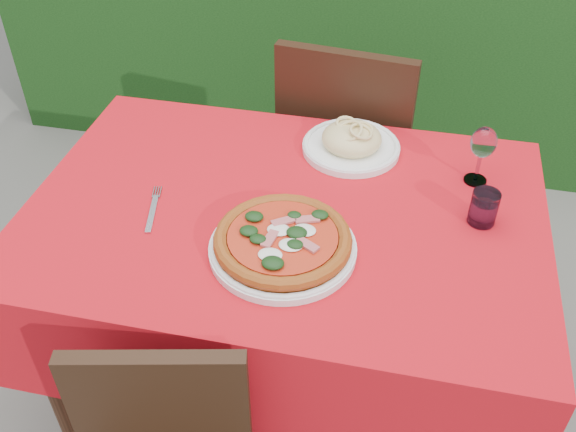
% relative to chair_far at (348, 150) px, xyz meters
% --- Properties ---
extents(ground, '(60.00, 60.00, 0.00)m').
position_rel_chair_far_xyz_m(ground, '(-0.08, -0.60, -0.53)').
color(ground, '#615D57').
rests_on(ground, ground).
extents(dining_table, '(1.26, 0.86, 0.75)m').
position_rel_chair_far_xyz_m(dining_table, '(-0.08, -0.60, 0.06)').
color(dining_table, '#432515').
rests_on(dining_table, ground).
extents(chair_far, '(0.47, 0.47, 0.93)m').
position_rel_chair_far_xyz_m(chair_far, '(0.00, 0.00, 0.00)').
color(chair_far, black).
rests_on(chair_far, ground).
extents(pizza_plate, '(0.35, 0.35, 0.06)m').
position_rel_chair_far_xyz_m(pizza_plate, '(-0.05, -0.75, 0.24)').
color(pizza_plate, silver).
rests_on(pizza_plate, dining_table).
extents(pasta_plate, '(0.27, 0.27, 0.08)m').
position_rel_chair_far_xyz_m(pasta_plate, '(0.04, -0.32, 0.24)').
color(pasta_plate, white).
rests_on(pasta_plate, dining_table).
extents(water_glass, '(0.06, 0.06, 0.09)m').
position_rel_chair_far_xyz_m(water_glass, '(0.39, -0.55, 0.25)').
color(water_glass, silver).
rests_on(water_glass, dining_table).
extents(wine_glass, '(0.07, 0.07, 0.16)m').
position_rel_chair_far_xyz_m(wine_glass, '(0.37, -0.39, 0.33)').
color(wine_glass, silver).
rests_on(wine_glass, dining_table).
extents(fork, '(0.07, 0.19, 0.01)m').
position_rel_chair_far_xyz_m(fork, '(-0.39, -0.69, 0.22)').
color(fork, silver).
rests_on(fork, dining_table).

